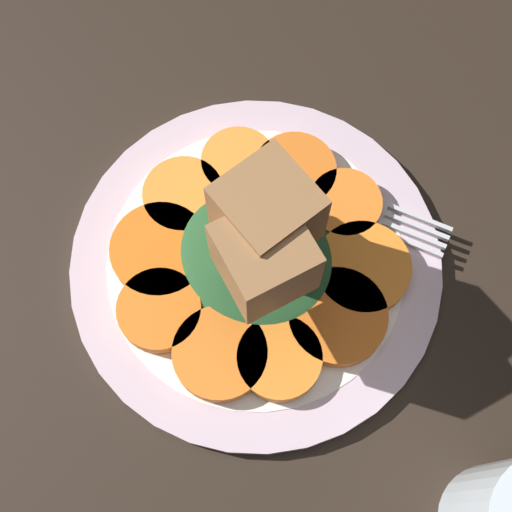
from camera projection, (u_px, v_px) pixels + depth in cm
name	position (u px, v px, depth cm)	size (l,w,h in cm)	color
table_slab	(256.00, 271.00, 49.75)	(120.00, 120.00, 2.00)	black
plate	(256.00, 264.00, 48.32)	(25.08, 25.08, 1.05)	silver
carrot_slice_0	(220.00, 354.00, 45.03)	(6.05, 6.05, 1.19)	orange
carrot_slice_1	(279.00, 358.00, 44.93)	(5.40, 5.40, 1.19)	orange
carrot_slice_2	(337.00, 317.00, 45.85)	(6.42, 6.42, 1.19)	orange
carrot_slice_3	(362.00, 268.00, 46.97)	(6.36, 6.36, 1.19)	orange
carrot_slice_4	(345.00, 205.00, 48.53)	(4.99, 4.99, 1.19)	orange
carrot_slice_5	(295.00, 172.00, 49.37)	(5.73, 5.73, 1.19)	orange
carrot_slice_6	(238.00, 163.00, 49.61)	(5.17, 5.17, 1.19)	orange
carrot_slice_7	(184.00, 196.00, 48.75)	(5.55, 5.55, 1.19)	orange
carrot_slice_8	(160.00, 251.00, 47.40)	(6.61, 6.61, 1.19)	orange
carrot_slice_9	(160.00, 310.00, 46.00)	(5.47, 5.47, 1.19)	orange
center_pile	(260.00, 243.00, 43.16)	(10.99, 10.38, 11.30)	#235128
fork	(332.00, 198.00, 49.14)	(17.77, 3.79, 0.40)	silver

